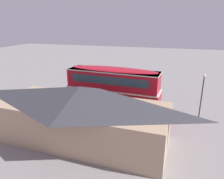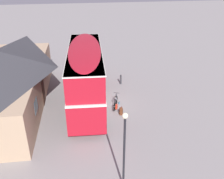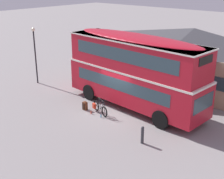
% 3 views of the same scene
% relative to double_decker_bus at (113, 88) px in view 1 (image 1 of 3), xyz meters
% --- Properties ---
extents(ground_plane, '(120.00, 120.00, 0.00)m').
position_rel_double_decker_bus_xyz_m(ground_plane, '(-0.57, -1.39, -2.64)').
color(ground_plane, gray).
extents(double_decker_bus, '(10.02, 3.10, 4.79)m').
position_rel_double_decker_bus_xyz_m(double_decker_bus, '(0.00, 0.00, 0.00)').
color(double_decker_bus, black).
rests_on(double_decker_bus, ground).
extents(touring_bicycle, '(1.71, 0.70, 1.04)m').
position_rel_double_decker_bus_xyz_m(touring_bicycle, '(-1.03, -2.20, -2.27)').
color(touring_bicycle, black).
rests_on(touring_bicycle, ground).
extents(backpack_on_ground, '(0.32, 0.31, 0.59)m').
position_rel_double_decker_bus_xyz_m(backpack_on_ground, '(-2.10, -2.43, -2.34)').
color(backpack_on_ground, '#592D19').
rests_on(backpack_on_ground, ground).
extents(water_bottle_red_squeeze, '(0.07, 0.07, 0.24)m').
position_rel_double_decker_bus_xyz_m(water_bottle_red_squeeze, '(-1.36, -2.63, -2.53)').
color(water_bottle_red_squeeze, '#D84C33').
rests_on(water_bottle_red_squeeze, ground).
extents(water_bottle_blue_sports, '(0.07, 0.07, 0.22)m').
position_rel_double_decker_bus_xyz_m(water_bottle_blue_sports, '(-0.54, -2.58, -2.54)').
color(water_bottle_blue_sports, '#338CBF').
rests_on(water_bottle_blue_sports, ground).
extents(pub_building, '(14.26, 6.30, 4.53)m').
position_rel_double_decker_bus_xyz_m(pub_building, '(0.73, 6.22, -0.33)').
color(pub_building, tan).
rests_on(pub_building, ground).
extents(street_lamp, '(0.28, 0.28, 4.46)m').
position_rel_double_decker_bus_xyz_m(street_lamp, '(-8.85, -1.27, 0.13)').
color(street_lamp, black).
rests_on(street_lamp, ground).
extents(kerb_bollard, '(0.16, 0.16, 0.97)m').
position_rel_double_decker_bus_xyz_m(kerb_bollard, '(3.19, -3.42, -2.14)').
color(kerb_bollard, '#333338').
rests_on(kerb_bollard, ground).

